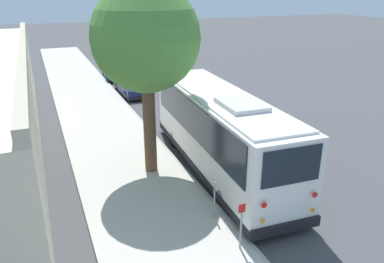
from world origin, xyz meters
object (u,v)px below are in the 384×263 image
(parked_sedan_navy, at_px, (131,86))
(street_tree, at_px, (145,30))
(sign_post_near, at_px, (241,226))
(parked_sedan_blue, at_px, (114,71))
(shuttle_bus, at_px, (220,128))
(sign_post_far, at_px, (214,200))

(parked_sedan_navy, height_order, street_tree, street_tree)
(sign_post_near, bearing_deg, parked_sedan_navy, -4.42)
(parked_sedan_navy, relative_size, parked_sedan_blue, 1.05)
(parked_sedan_blue, bearing_deg, parked_sedan_navy, -174.32)
(shuttle_bus, xyz_separation_m, parked_sedan_blue, (19.47, 0.53, -1.32))
(parked_sedan_navy, distance_m, street_tree, 13.98)
(sign_post_near, bearing_deg, shuttle_bus, -20.07)
(shuttle_bus, xyz_separation_m, street_tree, (0.95, 2.81, 4.01))
(sign_post_near, height_order, sign_post_far, sign_post_near)
(shuttle_bus, bearing_deg, sign_post_near, 163.26)
(shuttle_bus, xyz_separation_m, parked_sedan_navy, (13.65, 0.43, -1.33))
(parked_sedan_blue, bearing_deg, sign_post_far, -178.68)
(sign_post_near, relative_size, sign_post_far, 1.14)
(street_tree, bearing_deg, sign_post_near, -171.41)
(sign_post_far, bearing_deg, parked_sedan_navy, -4.87)
(shuttle_bus, bearing_deg, parked_sedan_navy, 5.16)
(shuttle_bus, height_order, street_tree, street_tree)
(shuttle_bus, relative_size, street_tree, 1.30)
(parked_sedan_navy, distance_m, sign_post_far, 17.11)
(sign_post_far, bearing_deg, sign_post_near, 180.00)
(parked_sedan_navy, bearing_deg, street_tree, 168.47)
(sign_post_far, bearing_deg, parked_sedan_blue, -3.39)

